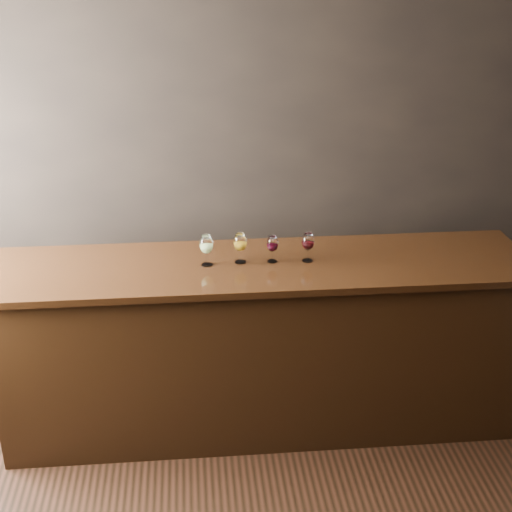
{
  "coord_description": "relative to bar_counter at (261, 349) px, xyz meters",
  "views": [
    {
      "loc": [
        -0.15,
        -2.63,
        3.04
      ],
      "look_at": [
        0.24,
        1.36,
        1.24
      ],
      "focal_mm": 50.0,
      "sensor_mm": 36.0,
      "label": 1
    }
  ],
  "objects": [
    {
      "name": "room_shell",
      "position": [
        -0.5,
        -1.24,
        1.24
      ],
      "size": [
        5.02,
        4.52,
        2.81
      ],
      "color": "black",
      "rests_on": "ground"
    },
    {
      "name": "bar_counter",
      "position": [
        0.0,
        0.0,
        0.0
      ],
      "size": [
        3.28,
        0.73,
        1.15
      ],
      "primitive_type": "cube",
      "rotation": [
        0.0,
        0.0,
        -0.01
      ],
      "color": "black",
      "rests_on": "ground"
    },
    {
      "name": "bar_top",
      "position": [
        0.0,
        0.0,
        0.6
      ],
      "size": [
        3.39,
        0.81,
        0.04
      ],
      "primitive_type": "cube",
      "rotation": [
        0.0,
        0.0,
        -0.01
      ],
      "color": "black",
      "rests_on": "bar_counter"
    },
    {
      "name": "back_bar_shelf",
      "position": [
        0.45,
        0.67,
        -0.19
      ],
      "size": [
        2.16,
        0.4,
        0.78
      ],
      "primitive_type": "cube",
      "color": "black",
      "rests_on": "ground"
    },
    {
      "name": "glass_white",
      "position": [
        -0.34,
        0.01,
        0.75
      ],
      "size": [
        0.08,
        0.08,
        0.2
      ],
      "color": "white",
      "rests_on": "bar_top"
    },
    {
      "name": "glass_amber",
      "position": [
        -0.13,
        0.03,
        0.75
      ],
      "size": [
        0.08,
        0.08,
        0.19
      ],
      "color": "white",
      "rests_on": "bar_top"
    },
    {
      "name": "glass_red_a",
      "position": [
        0.07,
        0.02,
        0.73
      ],
      "size": [
        0.07,
        0.07,
        0.17
      ],
      "color": "white",
      "rests_on": "bar_top"
    },
    {
      "name": "glass_red_b",
      "position": [
        0.29,
        0.01,
        0.74
      ],
      "size": [
        0.08,
        0.08,
        0.19
      ],
      "color": "white",
      "rests_on": "bar_top"
    }
  ]
}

